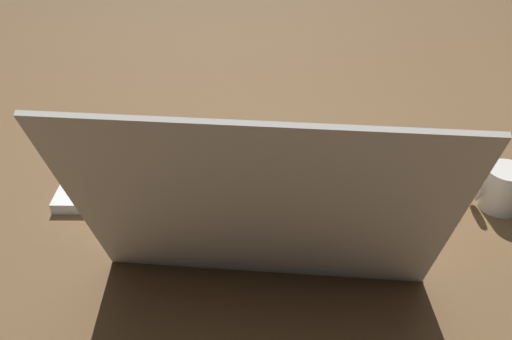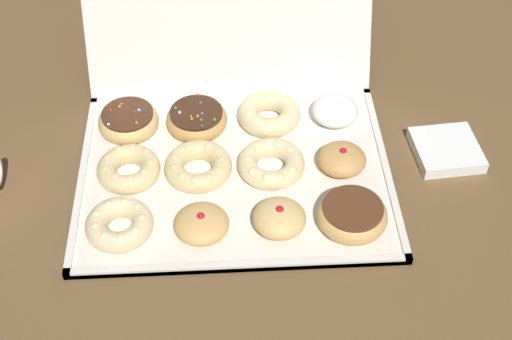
% 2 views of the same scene
% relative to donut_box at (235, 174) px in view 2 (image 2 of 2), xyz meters
% --- Properties ---
extents(ground_plane, '(3.00, 3.00, 0.00)m').
position_rel_donut_box_xyz_m(ground_plane, '(0.00, 0.00, -0.01)').
color(ground_plane, brown).
extents(donut_box, '(0.55, 0.42, 0.01)m').
position_rel_donut_box_xyz_m(donut_box, '(0.00, 0.00, 0.00)').
color(donut_box, silver).
rests_on(donut_box, ground).
extents(cruller_donut_0, '(0.11, 0.11, 0.04)m').
position_rel_donut_box_xyz_m(cruller_donut_0, '(-0.19, -0.13, 0.02)').
color(cruller_donut_0, beige).
rests_on(cruller_donut_0, donut_box).
extents(jelly_filled_donut_1, '(0.09, 0.09, 0.04)m').
position_rel_donut_box_xyz_m(jelly_filled_donut_1, '(-0.06, -0.13, 0.02)').
color(jelly_filled_donut_1, tan).
rests_on(jelly_filled_donut_1, donut_box).
extents(jelly_filled_donut_2, '(0.09, 0.09, 0.05)m').
position_rel_donut_box_xyz_m(jelly_filled_donut_2, '(0.07, -0.13, 0.03)').
color(jelly_filled_donut_2, '#E5B770').
rests_on(jelly_filled_donut_2, donut_box).
extents(chocolate_frosted_donut_3, '(0.12, 0.12, 0.04)m').
position_rel_donut_box_xyz_m(chocolate_frosted_donut_3, '(0.19, -0.13, 0.03)').
color(chocolate_frosted_donut_3, tan).
rests_on(chocolate_frosted_donut_3, donut_box).
extents(cruller_donut_4, '(0.11, 0.11, 0.04)m').
position_rel_donut_box_xyz_m(cruller_donut_4, '(-0.18, 0.00, 0.02)').
color(cruller_donut_4, '#EACC8C').
rests_on(cruller_donut_4, donut_box).
extents(cruller_donut_5, '(0.12, 0.12, 0.04)m').
position_rel_donut_box_xyz_m(cruller_donut_5, '(-0.06, -0.00, 0.02)').
color(cruller_donut_5, '#EACC8C').
rests_on(cruller_donut_5, donut_box).
extents(cruller_donut_6, '(0.12, 0.12, 0.04)m').
position_rel_donut_box_xyz_m(cruller_donut_6, '(0.06, -0.00, 0.02)').
color(cruller_donut_6, beige).
rests_on(cruller_donut_6, donut_box).
extents(jelly_filled_donut_7, '(0.08, 0.08, 0.05)m').
position_rel_donut_box_xyz_m(jelly_filled_donut_7, '(0.19, 0.00, 0.03)').
color(jelly_filled_donut_7, tan).
rests_on(jelly_filled_donut_7, donut_box).
extents(sprinkle_donut_8, '(0.11, 0.11, 0.04)m').
position_rel_donut_box_xyz_m(sprinkle_donut_8, '(-0.19, 0.12, 0.03)').
color(sprinkle_donut_8, '#E5B770').
rests_on(sprinkle_donut_8, donut_box).
extents(sprinkle_donut_9, '(0.11, 0.11, 0.04)m').
position_rel_donut_box_xyz_m(sprinkle_donut_9, '(-0.07, 0.12, 0.02)').
color(sprinkle_donut_9, tan).
rests_on(sprinkle_donut_9, donut_box).
extents(cruller_donut_10, '(0.12, 0.12, 0.04)m').
position_rel_donut_box_xyz_m(cruller_donut_10, '(0.07, 0.13, 0.03)').
color(cruller_donut_10, beige).
rests_on(cruller_donut_10, donut_box).
extents(powdered_filled_donut_11, '(0.09, 0.09, 0.04)m').
position_rel_donut_box_xyz_m(powdered_filled_donut_11, '(0.19, 0.13, 0.03)').
color(powdered_filled_donut_11, white).
rests_on(powdered_filled_donut_11, donut_box).
extents(napkin_stack, '(0.12, 0.12, 0.02)m').
position_rel_donut_box_xyz_m(napkin_stack, '(0.38, 0.03, 0.01)').
color(napkin_stack, white).
rests_on(napkin_stack, ground).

